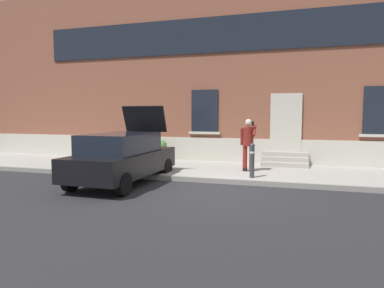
# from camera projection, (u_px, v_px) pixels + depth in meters

# --- Properties ---
(ground_plane) EXTENTS (80.00, 80.00, 0.00)m
(ground_plane) POSITION_uv_depth(u_px,v_px,m) (206.00, 190.00, 9.25)
(ground_plane) COLOR #232326
(sidewalk) EXTENTS (24.00, 3.60, 0.15)m
(sidewalk) POSITION_uv_depth(u_px,v_px,m) (226.00, 171.00, 11.91)
(sidewalk) COLOR #99968E
(sidewalk) RESTS_ON ground
(curb_edge) EXTENTS (24.00, 0.12, 0.15)m
(curb_edge) POSITION_uv_depth(u_px,v_px,m) (214.00, 181.00, 10.14)
(curb_edge) COLOR gray
(curb_edge) RESTS_ON ground
(building_facade) EXTENTS (24.00, 1.52, 7.50)m
(building_facade) POSITION_uv_depth(u_px,v_px,m) (238.00, 74.00, 13.97)
(building_facade) COLOR brown
(building_facade) RESTS_ON ground
(entrance_stoop) EXTENTS (1.69, 0.96, 0.48)m
(entrance_stoop) POSITION_uv_depth(u_px,v_px,m) (285.00, 160.00, 12.69)
(entrance_stoop) COLOR #9E998E
(entrance_stoop) RESTS_ON sidewalk
(hatchback_car_black) EXTENTS (1.88, 4.11, 2.34)m
(hatchback_car_black) POSITION_uv_depth(u_px,v_px,m) (123.00, 157.00, 10.03)
(hatchback_car_black) COLOR black
(hatchback_car_black) RESTS_ON ground
(bollard_near_person) EXTENTS (0.15, 0.15, 1.04)m
(bollard_near_person) POSITION_uv_depth(u_px,v_px,m) (252.00, 159.00, 10.16)
(bollard_near_person) COLOR #333338
(bollard_near_person) RESTS_ON sidewalk
(bollard_far_left) EXTENTS (0.15, 0.15, 1.04)m
(bollard_far_left) POSITION_uv_depth(u_px,v_px,m) (145.00, 155.00, 11.17)
(bollard_far_left) COLOR #333338
(bollard_far_left) RESTS_ON sidewalk
(person_on_phone) EXTENTS (0.51, 0.46, 1.75)m
(person_on_phone) POSITION_uv_depth(u_px,v_px,m) (248.00, 141.00, 11.28)
(person_on_phone) COLOR maroon
(person_on_phone) RESTS_ON sidewalk
(planter_terracotta) EXTENTS (0.44, 0.44, 0.86)m
(planter_terracotta) POSITION_uv_depth(u_px,v_px,m) (112.00, 149.00, 14.39)
(planter_terracotta) COLOR #B25B38
(planter_terracotta) RESTS_ON sidewalk
(planter_cream) EXTENTS (0.44, 0.44, 0.86)m
(planter_cream) POSITION_uv_depth(u_px,v_px,m) (162.00, 150.00, 13.95)
(planter_cream) COLOR beige
(planter_cream) RESTS_ON sidewalk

